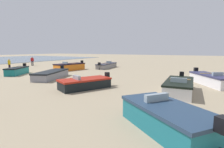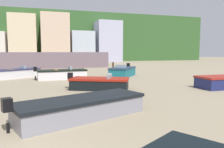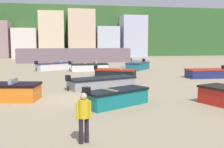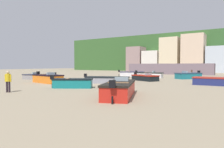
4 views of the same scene
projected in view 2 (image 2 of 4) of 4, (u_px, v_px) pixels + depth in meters
name	position (u px, v px, depth m)	size (l,w,h in m)	color
headland_hill	(40.00, 39.00, 66.15)	(90.00, 32.00, 12.41)	#325A2A
harbor_pier	(47.00, 60.00, 32.87)	(18.70, 2.40, 2.38)	slate
townhouse_centre_left	(24.00, 39.00, 47.43)	(5.46, 6.27, 10.26)	beige
townhouse_centre	(55.00, 39.00, 49.35)	(6.02, 6.23, 10.79)	beige
townhouse_right	(82.00, 47.00, 50.90)	(5.15, 5.33, 7.08)	silver
townhouse_far_right	(108.00, 42.00, 52.96)	(5.71, 6.00, 9.66)	#B3B4D0
boat_white_1	(62.00, 74.00, 19.71)	(4.62, 1.95, 1.17)	white
boat_grey_3	(82.00, 108.00, 8.15)	(5.18, 3.23, 1.07)	gray
boat_white_5	(15.00, 73.00, 20.27)	(4.50, 3.60, 1.19)	silver
boat_navy_6	(223.00, 82.00, 14.83)	(3.69, 1.74, 1.14)	navy
boat_teal_8	(123.00, 72.00, 21.89)	(3.68, 4.01, 1.22)	#196976
boat_black_9	(100.00, 83.00, 14.28)	(4.09, 3.14, 1.07)	black
mooring_post_near_water	(113.00, 68.00, 24.64)	(0.22, 0.22, 1.28)	#4B3223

